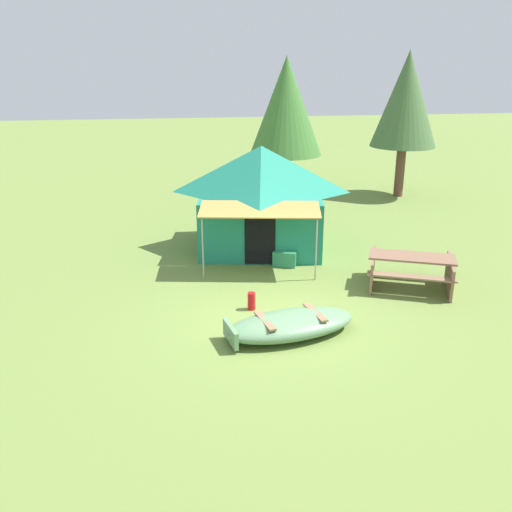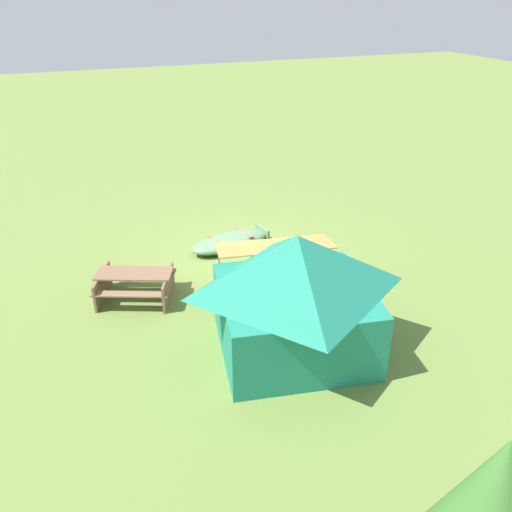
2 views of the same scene
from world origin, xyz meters
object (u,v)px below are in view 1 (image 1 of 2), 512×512
at_px(picnic_table, 411,267).
at_px(cooler_box, 285,258).
at_px(pine_tree_back_right, 286,106).
at_px(pine_tree_back_left, 406,100).
at_px(canvas_cabin_tent, 261,196).
at_px(beached_rowboat, 290,324).
at_px(fuel_can, 251,301).

xyz_separation_m(picnic_table, cooler_box, (-2.52, 1.78, -0.29)).
distance_m(picnic_table, pine_tree_back_right, 10.75).
height_order(cooler_box, pine_tree_back_left, pine_tree_back_left).
bearing_deg(canvas_cabin_tent, beached_rowboat, -93.25).
bearing_deg(fuel_can, cooler_box, 63.66).
bearing_deg(pine_tree_back_left, fuel_can, -127.27).
bearing_deg(pine_tree_back_left, cooler_box, -130.61).
height_order(beached_rowboat, canvas_cabin_tent, canvas_cabin_tent).
bearing_deg(beached_rowboat, pine_tree_back_left, 58.31).
bearing_deg(beached_rowboat, canvas_cabin_tent, 86.75).
relative_size(canvas_cabin_tent, fuel_can, 12.14).
bearing_deg(fuel_can, picnic_table, 9.65).
relative_size(fuel_can, pine_tree_back_right, 0.07).
distance_m(beached_rowboat, picnic_table, 3.69).
xyz_separation_m(beached_rowboat, pine_tree_back_left, (6.37, 10.31, 3.28)).
relative_size(cooler_box, pine_tree_back_left, 0.11).
distance_m(cooler_box, pine_tree_back_left, 9.38).
bearing_deg(canvas_cabin_tent, fuel_can, -101.91).
height_order(canvas_cabin_tent, pine_tree_back_right, pine_tree_back_right).
bearing_deg(cooler_box, picnic_table, -35.25).
bearing_deg(pine_tree_back_right, beached_rowboat, -101.10).
xyz_separation_m(fuel_can, pine_tree_back_right, (2.94, 11.00, 2.99)).
xyz_separation_m(fuel_can, pine_tree_back_left, (6.91, 9.08, 3.32)).
distance_m(canvas_cabin_tent, pine_tree_back_right, 7.56).
bearing_deg(cooler_box, pine_tree_back_right, 78.50).
xyz_separation_m(pine_tree_back_left, pine_tree_back_right, (-3.96, 1.93, -0.33)).
bearing_deg(pine_tree_back_right, fuel_can, -104.97).
bearing_deg(picnic_table, cooler_box, 144.75).
height_order(pine_tree_back_left, pine_tree_back_right, pine_tree_back_left).
bearing_deg(canvas_cabin_tent, cooler_box, -76.90).
bearing_deg(canvas_cabin_tent, pine_tree_back_right, 73.34).
distance_m(canvas_cabin_tent, pine_tree_back_left, 8.20).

